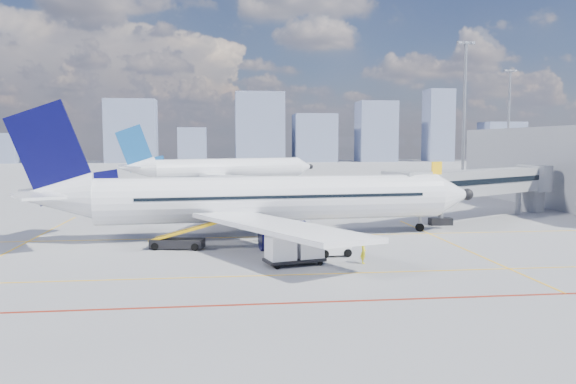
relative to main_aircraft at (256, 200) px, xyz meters
name	(u,v)px	position (x,y,z in m)	size (l,w,h in m)	color
ground	(282,255)	(1.38, -7.89, -3.22)	(420.00, 420.00, 0.00)	gray
apron_markings	(280,267)	(0.80, -11.80, -3.22)	(90.00, 35.12, 0.01)	#FFB80D
jet_bridge	(485,183)	(24.89, 9.02, 0.52)	(23.55, 15.78, 6.30)	gray
terminal_block	(576,167)	(41.33, 18.11, 1.78)	(10.00, 42.00, 10.00)	gray
floodlight_mast_ne	(464,111)	(39.38, 47.11, 10.37)	(3.20, 0.61, 25.45)	gray
floodlight_mast_far	(509,119)	(66.38, 82.11, 10.37)	(3.20, 0.61, 25.45)	gray
distant_skyline	(236,134)	(3.31, 182.11, 8.19)	(256.59, 14.99, 30.16)	slate
main_aircraft	(256,200)	(0.00, 0.00, 0.00)	(39.69, 34.54, 11.59)	white
second_aircraft	(222,169)	(-2.79, 54.41, 0.00)	(36.20, 30.59, 11.10)	white
baggage_tug	(332,245)	(4.89, -8.58, -2.45)	(2.43, 1.61, 1.60)	white
cargo_dolly	(294,247)	(1.85, -11.15, -2.04)	(4.23, 2.70, 2.15)	black
belt_loader	(179,241)	(-6.12, -4.57, -2.61)	(5.86, 2.41, 2.35)	black
ramp_worker	(363,252)	(6.48, -11.26, -2.45)	(0.56, 0.37, 1.54)	yellow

